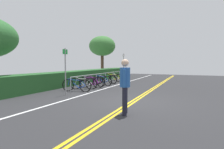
{
  "coord_description": "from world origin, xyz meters",
  "views": [
    {
      "loc": [
        -7.33,
        -2.26,
        1.62
      ],
      "look_at": [
        4.23,
        2.84,
        0.8
      ],
      "focal_mm": 29.65,
      "sensor_mm": 36.0,
      "label": 1
    }
  ],
  "objects_px": {
    "bicycle_2": "(91,82)",
    "bicycle_3": "(95,81)",
    "bicycle_0": "(77,85)",
    "tree_mid": "(102,46)",
    "bike_rack": "(101,76)",
    "bicycle_1": "(83,83)",
    "bicycle_4": "(102,80)",
    "sign_post_far": "(124,64)",
    "pedestrian": "(125,83)",
    "sign_post_near": "(65,67)",
    "bicycle_8": "(118,77)",
    "bicycle_6": "(108,79)",
    "bicycle_7": "(113,78)",
    "bicycle_5": "(106,80)"
  },
  "relations": [
    {
      "from": "sign_post_far",
      "to": "bicycle_3",
      "type": "bearing_deg",
      "value": 179.47
    },
    {
      "from": "bicycle_0",
      "to": "sign_post_far",
      "type": "relative_size",
      "value": 0.71
    },
    {
      "from": "bicycle_6",
      "to": "bicycle_5",
      "type": "bearing_deg",
      "value": -171.64
    },
    {
      "from": "bicycle_2",
      "to": "tree_mid",
      "type": "height_order",
      "value": "tree_mid"
    },
    {
      "from": "bicycle_0",
      "to": "bicycle_2",
      "type": "distance_m",
      "value": 1.6
    },
    {
      "from": "bicycle_2",
      "to": "bicycle_3",
      "type": "xyz_separation_m",
      "value": [
        0.8,
        0.16,
        -0.02
      ]
    },
    {
      "from": "bicycle_4",
      "to": "bicycle_6",
      "type": "relative_size",
      "value": 1.04
    },
    {
      "from": "pedestrian",
      "to": "sign_post_near",
      "type": "distance_m",
      "value": 4.39
    },
    {
      "from": "bicycle_7",
      "to": "bicycle_2",
      "type": "bearing_deg",
      "value": -178.26
    },
    {
      "from": "bike_rack",
      "to": "sign_post_far",
      "type": "bearing_deg",
      "value": 0.51
    },
    {
      "from": "bicycle_8",
      "to": "tree_mid",
      "type": "height_order",
      "value": "tree_mid"
    },
    {
      "from": "bicycle_1",
      "to": "bicycle_3",
      "type": "bearing_deg",
      "value": 1.34
    },
    {
      "from": "bicycle_2",
      "to": "pedestrian",
      "type": "bearing_deg",
      "value": -140.08
    },
    {
      "from": "bicycle_3",
      "to": "bicycle_7",
      "type": "height_order",
      "value": "bicycle_7"
    },
    {
      "from": "bicycle_1",
      "to": "bicycle_7",
      "type": "xyz_separation_m",
      "value": [
        4.61,
        -0.01,
        -0.0
      ]
    },
    {
      "from": "bicycle_0",
      "to": "bicycle_4",
      "type": "distance_m",
      "value": 3.13
    },
    {
      "from": "bicycle_1",
      "to": "bicycle_8",
      "type": "height_order",
      "value": "bicycle_1"
    },
    {
      "from": "bicycle_6",
      "to": "sign_post_far",
      "type": "xyz_separation_m",
      "value": [
        3.28,
        -0.08,
        1.16
      ]
    },
    {
      "from": "pedestrian",
      "to": "bicycle_8",
      "type": "bearing_deg",
      "value": 23.31
    },
    {
      "from": "bicycle_3",
      "to": "sign_post_far",
      "type": "distance_m",
      "value": 5.62
    },
    {
      "from": "bicycle_0",
      "to": "bicycle_1",
      "type": "height_order",
      "value": "bicycle_0"
    },
    {
      "from": "bicycle_0",
      "to": "bicycle_4",
      "type": "bearing_deg",
      "value": -0.49
    },
    {
      "from": "bike_rack",
      "to": "bicycle_7",
      "type": "xyz_separation_m",
      "value": [
        2.35,
        0.05,
        -0.29
      ]
    },
    {
      "from": "bicycle_1",
      "to": "bicycle_0",
      "type": "bearing_deg",
      "value": -172.01
    },
    {
      "from": "bicycle_6",
      "to": "bicycle_8",
      "type": "relative_size",
      "value": 0.97
    },
    {
      "from": "bicycle_1",
      "to": "pedestrian",
      "type": "relative_size",
      "value": 0.94
    },
    {
      "from": "bicycle_2",
      "to": "bicycle_3",
      "type": "height_order",
      "value": "bicycle_2"
    },
    {
      "from": "bicycle_0",
      "to": "bicycle_7",
      "type": "bearing_deg",
      "value": 1.25
    },
    {
      "from": "bicycle_5",
      "to": "bicycle_2",
      "type": "bearing_deg",
      "value": -177.86
    },
    {
      "from": "pedestrian",
      "to": "tree_mid",
      "type": "bearing_deg",
      "value": 29.32
    },
    {
      "from": "bike_rack",
      "to": "tree_mid",
      "type": "xyz_separation_m",
      "value": [
        7.8,
        3.85,
        2.9
      ]
    },
    {
      "from": "bicycle_4",
      "to": "bicycle_8",
      "type": "bearing_deg",
      "value": 1.19
    },
    {
      "from": "bicycle_1",
      "to": "bicycle_4",
      "type": "distance_m",
      "value": 2.24
    },
    {
      "from": "bicycle_5",
      "to": "bicycle_7",
      "type": "distance_m",
      "value": 1.55
    },
    {
      "from": "bicycle_2",
      "to": "bicycle_1",
      "type": "bearing_deg",
      "value": 170.11
    },
    {
      "from": "sign_post_near",
      "to": "bicycle_3",
      "type": "bearing_deg",
      "value": 5.43
    },
    {
      "from": "bike_rack",
      "to": "sign_post_far",
      "type": "xyz_separation_m",
      "value": [
        4.76,
        0.04,
        0.85
      ]
    },
    {
      "from": "pedestrian",
      "to": "sign_post_near",
      "type": "height_order",
      "value": "sign_post_near"
    },
    {
      "from": "bicycle_7",
      "to": "tree_mid",
      "type": "distance_m",
      "value": 7.37
    },
    {
      "from": "bicycle_8",
      "to": "sign_post_near",
      "type": "height_order",
      "value": "sign_post_near"
    },
    {
      "from": "bicycle_5",
      "to": "bicycle_6",
      "type": "height_order",
      "value": "same"
    },
    {
      "from": "pedestrian",
      "to": "tree_mid",
      "type": "xyz_separation_m",
      "value": [
        14.19,
        7.97,
        2.53
      ]
    },
    {
      "from": "bicycle_1",
      "to": "bicycle_5",
      "type": "bearing_deg",
      "value": -0.68
    },
    {
      "from": "bicycle_1",
      "to": "sign_post_far",
      "type": "xyz_separation_m",
      "value": [
        7.01,
        -0.02,
        1.14
      ]
    },
    {
      "from": "bicycle_4",
      "to": "bicycle_6",
      "type": "height_order",
      "value": "bicycle_4"
    },
    {
      "from": "tree_mid",
      "to": "bike_rack",
      "type": "bearing_deg",
      "value": -153.73
    },
    {
      "from": "bicycle_2",
      "to": "bicycle_5",
      "type": "xyz_separation_m",
      "value": [
        2.35,
        0.09,
        -0.03
      ]
    },
    {
      "from": "bicycle_0",
      "to": "bicycle_3",
      "type": "distance_m",
      "value": 2.41
    },
    {
      "from": "bicycle_3",
      "to": "tree_mid",
      "type": "bearing_deg",
      "value": 23.73
    },
    {
      "from": "bicycle_0",
      "to": "bicycle_2",
      "type": "bearing_deg",
      "value": 0.05
    }
  ]
}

